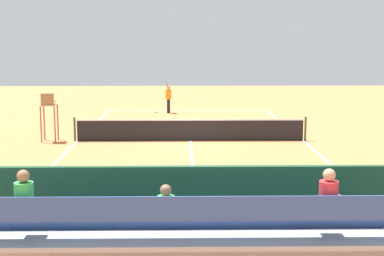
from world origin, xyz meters
name	(u,v)px	position (x,y,z in m)	size (l,w,h in m)	color
ground_plane	(190,141)	(0.00, 0.00, 0.00)	(60.00, 60.00, 0.00)	#D17542
court_line_markings	(190,141)	(0.00, -0.04, 0.00)	(10.10, 22.20, 0.01)	white
tennis_net	(190,130)	(0.00, 0.00, 0.50)	(10.30, 0.10, 1.07)	black
backdrop_wall	(201,215)	(0.00, 14.00, 1.00)	(18.00, 0.16, 2.00)	#1E4C2D
bleacher_stand	(205,242)	(-0.04, 15.36, 0.93)	(9.06, 2.40, 2.48)	#9EA0A5
umpire_chair	(49,112)	(6.20, 0.05, 1.31)	(0.67, 0.67, 2.14)	olive
courtside_bench	(312,224)	(-2.42, 13.27, 0.56)	(1.80, 0.40, 0.93)	#33383D
equipment_bag	(218,244)	(-0.39, 13.40, 0.18)	(0.90, 0.36, 0.36)	#B22D2D
tennis_player	(168,96)	(1.20, -9.70, 1.02)	(0.43, 0.55, 1.93)	black
tennis_racket	(153,113)	(2.14, -9.63, 0.01)	(0.52, 0.51, 0.03)	black
tennis_ball_near	(155,116)	(1.94, -8.14, 0.03)	(0.07, 0.07, 0.07)	#CCDB33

